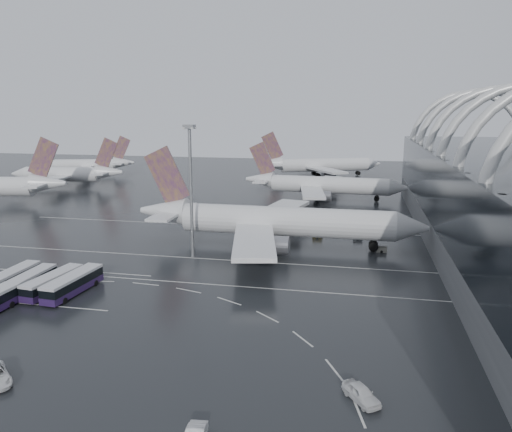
% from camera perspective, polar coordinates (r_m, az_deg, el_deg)
% --- Properties ---
extents(ground, '(420.00, 420.00, 0.00)m').
position_cam_1_polar(ground, '(88.91, -5.94, -7.26)').
color(ground, black).
rests_on(ground, ground).
extents(lane_marking_near, '(120.00, 0.25, 0.01)m').
position_cam_1_polar(lane_marking_near, '(87.12, -6.34, -7.69)').
color(lane_marking_near, silver).
rests_on(lane_marking_near, ground).
extents(lane_marking_mid, '(120.00, 0.25, 0.01)m').
position_cam_1_polar(lane_marking_mid, '(99.81, -3.88, -5.01)').
color(lane_marking_mid, silver).
rests_on(lane_marking_mid, ground).
extents(lane_marking_far, '(120.00, 0.25, 0.01)m').
position_cam_1_polar(lane_marking_far, '(126.04, -0.50, -1.29)').
color(lane_marking_far, silver).
rests_on(lane_marking_far, ground).
extents(bus_bay_line_south, '(28.00, 0.25, 0.01)m').
position_cam_1_polar(bus_bay_line_south, '(86.11, -24.93, -9.06)').
color(bus_bay_line_south, silver).
rests_on(bus_bay_line_south, ground).
extents(bus_bay_line_north, '(28.00, 0.25, 0.01)m').
position_cam_1_polar(bus_bay_line_north, '(98.54, -19.45, -5.94)').
color(bus_bay_line_north, silver).
rests_on(bus_bay_line_north, ground).
extents(airliner_main, '(62.99, 55.49, 21.42)m').
position_cam_1_polar(airliner_main, '(108.37, 1.87, -0.66)').
color(airliner_main, silver).
rests_on(airliner_main, ground).
extents(airliner_gate_b, '(53.23, 47.79, 18.48)m').
position_cam_1_polar(airliner_gate_b, '(165.35, 7.44, 3.51)').
color(airliner_gate_b, silver).
rests_on(airliner_gate_b, ground).
extents(airliner_gate_c, '(53.15, 48.49, 19.65)m').
position_cam_1_polar(airliner_gate_c, '(219.78, 7.13, 5.77)').
color(airliner_gate_c, silver).
rests_on(airliner_gate_c, ground).
extents(jet_remote_mid, '(43.08, 34.81, 18.74)m').
position_cam_1_polar(jet_remote_mid, '(202.00, -20.60, 4.49)').
color(jet_remote_mid, silver).
rests_on(jet_remote_mid, ground).
extents(jet_remote_far, '(39.58, 32.13, 17.41)m').
position_cam_1_polar(jet_remote_far, '(234.84, -18.38, 5.56)').
color(jet_remote_far, silver).
rests_on(jet_remote_far, ground).
extents(bus_row_near_a, '(3.03, 12.46, 3.07)m').
position_cam_1_polar(bus_row_near_a, '(93.20, -26.19, -6.49)').
color(bus_row_near_a, '#271543').
rests_on(bus_row_near_a, ground).
extents(bus_row_near_b, '(2.93, 12.13, 2.98)m').
position_cam_1_polar(bus_row_near_b, '(90.51, -24.57, -6.90)').
color(bus_row_near_b, '#271543').
rests_on(bus_row_near_b, ground).
extents(bus_row_near_c, '(4.14, 12.53, 3.03)m').
position_cam_1_polar(bus_row_near_c, '(88.81, -22.20, -7.03)').
color(bus_row_near_c, '#271543').
rests_on(bus_row_near_c, ground).
extents(bus_row_near_d, '(3.94, 13.12, 3.18)m').
position_cam_1_polar(bus_row_near_d, '(86.85, -20.19, -7.24)').
color(bus_row_near_d, '#271543').
rests_on(bus_row_near_d, ground).
extents(van_curve_b, '(4.53, 5.17, 1.69)m').
position_cam_1_polar(van_curve_b, '(55.67, 11.94, -19.22)').
color(van_curve_b, white).
rests_on(van_curve_b, ground).
extents(floodlight_mast, '(2.03, 2.03, 26.43)m').
position_cam_1_polar(floodlight_mast, '(98.95, -7.48, 4.63)').
color(floodlight_mast, gray).
rests_on(floodlight_mast, ground).
extents(gse_cart_belly_b, '(2.09, 1.24, 1.14)m').
position_cam_1_polar(gse_cart_belly_b, '(117.31, 11.57, -2.30)').
color(gse_cart_belly_b, slate).
rests_on(gse_cart_belly_b, ground).
extents(gse_cart_belly_d, '(2.10, 1.24, 1.14)m').
position_cam_1_polar(gse_cart_belly_d, '(107.91, 14.16, -3.72)').
color(gse_cart_belly_d, slate).
rests_on(gse_cart_belly_d, ground).
extents(gse_cart_belly_e, '(2.25, 1.33, 1.23)m').
position_cam_1_polar(gse_cart_belly_e, '(117.26, 7.04, -2.13)').
color(gse_cart_belly_e, gold).
rests_on(gse_cart_belly_e, ground).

